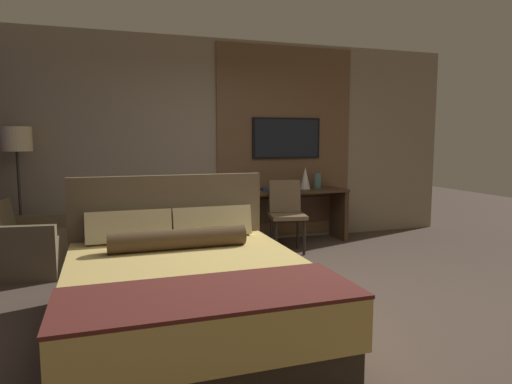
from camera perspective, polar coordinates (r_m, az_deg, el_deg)
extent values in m
plane|color=#4C3D33|center=(4.14, 4.27, -13.98)|extent=(16.00, 16.00, 0.00)
cube|color=gray|center=(6.35, -4.78, 6.16)|extent=(7.20, 0.06, 2.80)
cube|color=brown|center=(6.61, 3.72, 6.19)|extent=(2.03, 0.03, 2.70)
cube|color=#33281E|center=(3.55, -8.14, -15.80)|extent=(1.70, 2.01, 0.22)
cube|color=tan|center=(3.45, -8.22, -11.64)|extent=(1.76, 2.07, 0.32)
cube|color=#56231E|center=(2.77, -5.72, -12.51)|extent=(1.77, 0.73, 0.02)
cube|color=brown|center=(4.43, -10.77, -5.15)|extent=(1.79, 0.08, 1.12)
cube|color=beige|center=(4.24, -15.60, -4.14)|extent=(0.74, 0.23, 0.31)
cube|color=beige|center=(4.34, -5.61, -3.67)|extent=(0.74, 0.23, 0.31)
cylinder|color=#4C3823|center=(3.88, -9.67, -5.81)|extent=(1.14, 0.17, 0.17)
cube|color=#422D1E|center=(6.40, 4.61, 0.13)|extent=(1.53, 0.51, 0.03)
cube|color=#422D1E|center=(6.20, -1.69, -3.54)|extent=(0.06, 0.46, 0.71)
cube|color=#422D1E|center=(6.77, 10.32, -2.78)|extent=(0.06, 0.46, 0.71)
cube|color=#422D1E|center=(6.65, 3.80, -2.23)|extent=(1.41, 0.02, 0.35)
cube|color=black|center=(6.58, 3.83, 6.73)|extent=(1.03, 0.04, 0.58)
cube|color=black|center=(6.56, 3.90, 6.73)|extent=(0.96, 0.01, 0.53)
cube|color=brown|center=(5.85, 3.96, -3.02)|extent=(0.51, 0.50, 0.05)
cube|color=brown|center=(5.99, 3.61, -0.51)|extent=(0.42, 0.18, 0.42)
cylinder|color=black|center=(5.70, 2.53, -5.83)|extent=(0.04, 0.04, 0.45)
cylinder|color=black|center=(5.77, 6.03, -5.69)|extent=(0.04, 0.04, 0.45)
cylinder|color=black|center=(6.02, 1.93, -5.13)|extent=(0.04, 0.04, 0.45)
cylinder|color=black|center=(6.09, 5.25, -5.01)|extent=(0.04, 0.04, 0.45)
cube|color=brown|center=(5.56, -26.48, -6.88)|extent=(0.77, 0.63, 0.45)
cube|color=brown|center=(5.24, -27.43, -6.95)|extent=(0.71, 0.19, 0.59)
cube|color=brown|center=(5.84, -25.70, -5.49)|extent=(0.71, 0.19, 0.59)
cylinder|color=#282623|center=(6.10, -27.04, -7.74)|extent=(0.28, 0.28, 0.03)
cylinder|color=#332D28|center=(5.98, -27.38, -1.57)|extent=(0.03, 0.03, 1.36)
cylinder|color=beige|center=(5.93, -27.79, 5.89)|extent=(0.34, 0.34, 0.28)
cone|color=silver|center=(6.51, 6.17, 1.77)|extent=(0.15, 0.15, 0.31)
cylinder|color=#4C706B|center=(6.65, 7.69, 1.41)|extent=(0.11, 0.11, 0.21)
cube|color=navy|center=(6.33, 1.72, 0.37)|extent=(0.23, 0.17, 0.03)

